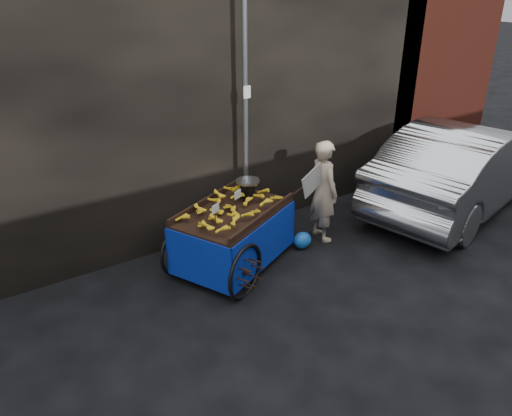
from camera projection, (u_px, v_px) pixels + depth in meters
ground at (277, 276)px, 7.24m from camera, size 80.00×80.00×0.00m
building_wall at (208, 71)px, 8.31m from camera, size 13.50×2.00×5.00m
street_pole at (245, 118)px, 7.50m from camera, size 0.12×0.10×4.00m
banana_cart at (231, 219)px, 7.15m from camera, size 2.58×1.93×1.28m
vendor at (323, 191)px, 7.93m from camera, size 0.84×0.65×1.68m
plastic_bag at (302, 240)px, 7.92m from camera, size 0.30×0.24×0.27m
parked_car at (464, 165)px, 9.13m from camera, size 5.05×2.71×1.58m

